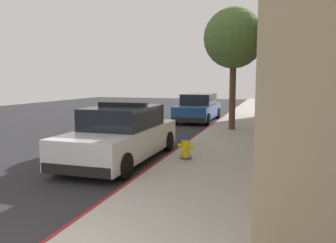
{
  "coord_description": "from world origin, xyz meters",
  "views": [
    {
      "loc": [
        2.84,
        -2.73,
        2.3
      ],
      "look_at": [
        -0.35,
        7.43,
        1.0
      ],
      "focal_mm": 35.77,
      "sensor_mm": 36.0,
      "label": 1
    }
  ],
  "objects_px": {
    "police_cruiser": "(122,135)",
    "fire_hydrant": "(186,147)",
    "parked_car_silver_ahead": "(198,108)",
    "street_tree": "(234,39)"
  },
  "relations": [
    {
      "from": "police_cruiser",
      "to": "parked_car_silver_ahead",
      "type": "distance_m",
      "value": 10.08
    },
    {
      "from": "parked_car_silver_ahead",
      "to": "street_tree",
      "type": "xyz_separation_m",
      "value": [
        2.34,
        -3.74,
        3.38
      ]
    },
    {
      "from": "fire_hydrant",
      "to": "police_cruiser",
      "type": "bearing_deg",
      "value": -175.55
    },
    {
      "from": "police_cruiser",
      "to": "street_tree",
      "type": "height_order",
      "value": "street_tree"
    },
    {
      "from": "police_cruiser",
      "to": "fire_hydrant",
      "type": "bearing_deg",
      "value": 4.45
    },
    {
      "from": "fire_hydrant",
      "to": "street_tree",
      "type": "relative_size",
      "value": 0.14
    },
    {
      "from": "parked_car_silver_ahead",
      "to": "fire_hydrant",
      "type": "height_order",
      "value": "parked_car_silver_ahead"
    },
    {
      "from": "police_cruiser",
      "to": "street_tree",
      "type": "relative_size",
      "value": 0.91
    },
    {
      "from": "police_cruiser",
      "to": "fire_hydrant",
      "type": "height_order",
      "value": "police_cruiser"
    },
    {
      "from": "fire_hydrant",
      "to": "street_tree",
      "type": "bearing_deg",
      "value": 85.07
    }
  ]
}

